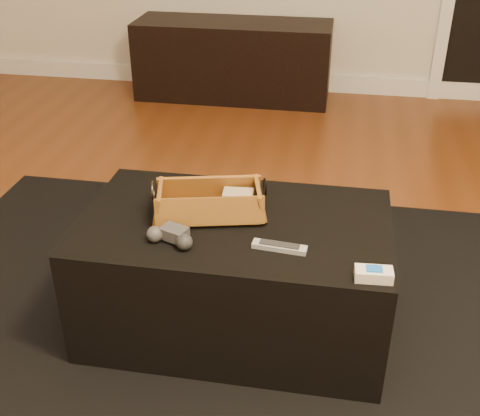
% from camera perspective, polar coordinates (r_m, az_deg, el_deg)
% --- Properties ---
extents(floor, '(5.00, 5.50, 0.01)m').
position_cam_1_polar(floor, '(2.10, 1.46, -13.30)').
color(floor, brown).
rests_on(floor, ground).
extents(baseboard, '(5.00, 0.04, 0.12)m').
position_cam_1_polar(baseboard, '(4.47, 6.86, 11.74)').
color(baseboard, white).
rests_on(baseboard, floor).
extents(media_cabinet, '(1.32, 0.45, 0.52)m').
position_cam_1_polar(media_cabinet, '(4.26, -0.65, 13.85)').
color(media_cabinet, black).
rests_on(media_cabinet, floor).
extents(area_rug, '(2.60, 2.00, 0.01)m').
position_cam_1_polar(area_rug, '(2.15, -0.68, -11.65)').
color(area_rug, black).
rests_on(area_rug, floor).
extents(ottoman, '(1.00, 0.60, 0.42)m').
position_cam_1_polar(ottoman, '(2.06, -0.46, -6.22)').
color(ottoman, black).
rests_on(ottoman, area_rug).
extents(tv_remote, '(0.19, 0.10, 0.02)m').
position_cam_1_polar(tv_remote, '(1.95, -3.41, -0.27)').
color(tv_remote, black).
rests_on(tv_remote, wicker_basket).
extents(cloth_bundle, '(0.10, 0.07, 0.05)m').
position_cam_1_polar(cloth_bundle, '(1.98, -0.17, 0.85)').
color(cloth_bundle, tan).
rests_on(cloth_bundle, wicker_basket).
extents(wicker_basket, '(0.39, 0.27, 0.13)m').
position_cam_1_polar(wicker_basket, '(1.95, -2.90, 0.45)').
color(wicker_basket, '#AA6B26').
rests_on(wicker_basket, ottoman).
extents(game_controller, '(0.16, 0.11, 0.05)m').
position_cam_1_polar(game_controller, '(1.83, -6.53, -2.67)').
color(game_controller, '#37373A').
rests_on(game_controller, ottoman).
extents(silver_remote, '(0.17, 0.05, 0.02)m').
position_cam_1_polar(silver_remote, '(1.80, 3.76, -3.68)').
color(silver_remote, '#B6B7BE').
rests_on(silver_remote, ottoman).
extents(cream_gadget, '(0.11, 0.06, 0.04)m').
position_cam_1_polar(cream_gadget, '(1.71, 12.56, -6.14)').
color(cream_gadget, silver).
rests_on(cream_gadget, ottoman).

